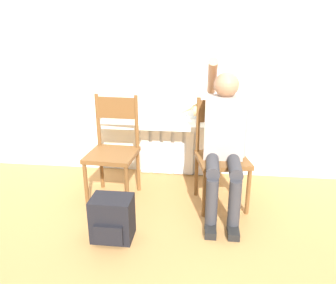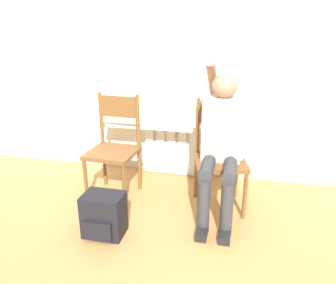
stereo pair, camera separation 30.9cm
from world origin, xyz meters
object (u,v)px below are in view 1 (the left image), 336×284
Objects in this scene: chair_left at (113,148)px; backpack at (112,219)px; chair_right at (221,153)px; person at (224,136)px; cat at (211,111)px.

chair_left is 2.80× the size of backpack.
backpack is (-0.84, -0.68, -0.32)m from chair_right.
person is at bearing -3.16° from chair_left.
person is (1.01, -0.12, 0.20)m from chair_left.
chair_left is 1.00m from chair_right.
person is at bearing -97.14° from chair_right.
cat is 1.41× the size of backpack.
person is at bearing 33.29° from backpack.
chair_right is at bearing 3.40° from chair_left.
chair_left is 1.00× the size of chair_right.
cat is at bearing 30.57° from chair_left.
chair_right reaches higher than cat.
person is 1.14m from backpack.
chair_left is at bearing 167.73° from chair_right.
chair_right is at bearing 38.77° from backpack.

